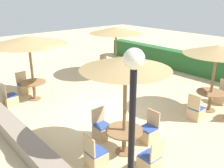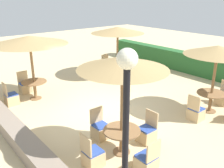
{
  "view_description": "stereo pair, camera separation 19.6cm",
  "coord_description": "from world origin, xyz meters",
  "px_view_note": "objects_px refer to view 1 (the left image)",
  "views": [
    {
      "loc": [
        6.73,
        -5.24,
        4.12
      ],
      "look_at": [
        0.0,
        0.6,
        0.9
      ],
      "focal_mm": 40.0,
      "sensor_mm": 36.0,
      "label": 1
    },
    {
      "loc": [
        6.85,
        -5.09,
        4.12
      ],
      "look_at": [
        0.0,
        0.6,
        0.9
      ],
      "focal_mm": 40.0,
      "sensor_mm": 36.0,
      "label": 2
    }
  ],
  "objects_px": {
    "patio_chair_back_left_south": "(102,74)",
    "patio_chair_front_right_east": "(150,162)",
    "patio_chair_back_left_west": "(105,67)",
    "patio_chair_front_right_west": "(102,130)",
    "patio_chair_back_left_north": "(128,67)",
    "patio_chair_front_left_south": "(10,99)",
    "parasol_back_right": "(217,50)",
    "parasol_front_right": "(126,63)",
    "round_table_back_left": "(116,66)",
    "round_table_front_right": "(124,135)",
    "patio_chair_back_right_north": "(221,97)",
    "lamp_post": "(133,104)",
    "patio_chair_front_right_south": "(96,157)",
    "parasol_back_left": "(116,30)",
    "patio_chair_front_right_north": "(148,133)",
    "parasol_front_left": "(28,40)",
    "patio_chair_back_right_south": "(196,112)",
    "patio_chair_front_left_west": "(24,87)",
    "patio_chair_back_left_east": "(126,74)",
    "round_table_front_left": "(34,86)",
    "round_table_back_right": "(211,96)"
  },
  "relations": [
    {
      "from": "patio_chair_back_left_west",
      "to": "parasol_back_right",
      "type": "height_order",
      "value": "parasol_back_right"
    },
    {
      "from": "patio_chair_back_right_south",
      "to": "parasol_back_right",
      "type": "bearing_deg",
      "value": 92.41
    },
    {
      "from": "patio_chair_back_left_north",
      "to": "round_table_back_right",
      "type": "distance_m",
      "value": 5.66
    },
    {
      "from": "patio_chair_back_left_north",
      "to": "patio_chair_front_right_north",
      "type": "distance_m",
      "value": 7.02
    },
    {
      "from": "patio_chair_front_right_south",
      "to": "patio_chair_back_right_north",
      "type": "bearing_deg",
      "value": 88.27
    },
    {
      "from": "round_table_front_left",
      "to": "round_table_front_right",
      "type": "relative_size",
      "value": 1.0
    },
    {
      "from": "patio_chair_back_right_north",
      "to": "parasol_front_right",
      "type": "height_order",
      "value": "parasol_front_right"
    },
    {
      "from": "patio_chair_front_left_west",
      "to": "patio_chair_front_right_west",
      "type": "xyz_separation_m",
      "value": [
        5.1,
        0.31,
        0.0
      ]
    },
    {
      "from": "parasol_back_right",
      "to": "patio_chair_front_right_south",
      "type": "distance_m",
      "value": 5.56
    },
    {
      "from": "patio_chair_back_right_north",
      "to": "patio_chair_back_left_south",
      "type": "bearing_deg",
      "value": 17.15
    },
    {
      "from": "parasol_back_left",
      "to": "patio_chair_back_left_west",
      "type": "height_order",
      "value": "parasol_back_left"
    },
    {
      "from": "patio_chair_back_left_south",
      "to": "patio_chair_front_right_west",
      "type": "distance_m",
      "value": 5.61
    },
    {
      "from": "patio_chair_back_left_north",
      "to": "patio_chair_front_right_south",
      "type": "relative_size",
      "value": 1.0
    },
    {
      "from": "patio_chair_back_left_west",
      "to": "round_table_front_right",
      "type": "bearing_deg",
      "value": 54.29
    },
    {
      "from": "patio_chair_front_right_west",
      "to": "parasol_back_right",
      "type": "bearing_deg",
      "value": 164.78
    },
    {
      "from": "patio_chair_back_left_north",
      "to": "patio_chair_front_right_south",
      "type": "bearing_deg",
      "value": 129.83
    },
    {
      "from": "lamp_post",
      "to": "patio_chair_front_right_south",
      "type": "height_order",
      "value": "lamp_post"
    },
    {
      "from": "parasol_back_right",
      "to": "parasol_front_right",
      "type": "xyz_separation_m",
      "value": [
        -0.18,
        -4.23,
        0.24
      ]
    },
    {
      "from": "lamp_post",
      "to": "parasol_front_left",
      "type": "relative_size",
      "value": 1.12
    },
    {
      "from": "patio_chair_back_left_west",
      "to": "round_table_back_right",
      "type": "bearing_deg",
      "value": 87.41
    },
    {
      "from": "patio_chair_back_left_east",
      "to": "round_table_front_left",
      "type": "xyz_separation_m",
      "value": [
        -0.63,
        -4.67,
        0.32
      ]
    },
    {
      "from": "patio_chair_back_right_north",
      "to": "patio_chair_back_left_east",
      "type": "bearing_deg",
      "value": 9.84
    },
    {
      "from": "patio_chair_front_right_east",
      "to": "patio_chair_front_right_west",
      "type": "height_order",
      "value": "same"
    },
    {
      "from": "round_table_back_left",
      "to": "patio_chair_front_left_south",
      "type": "xyz_separation_m",
      "value": [
        0.22,
        -5.71,
        -0.26
      ]
    },
    {
      "from": "patio_chair_front_left_west",
      "to": "patio_chair_back_right_south",
      "type": "bearing_deg",
      "value": 119.33
    },
    {
      "from": "patio_chair_back_left_south",
      "to": "round_table_back_left",
      "type": "bearing_deg",
      "value": 91.77
    },
    {
      "from": "parasol_front_right",
      "to": "round_table_front_left",
      "type": "bearing_deg",
      "value": -177.18
    },
    {
      "from": "patio_chair_front_left_south",
      "to": "round_table_front_right",
      "type": "bearing_deg",
      "value": 13.45
    },
    {
      "from": "patio_chair_back_right_north",
      "to": "patio_chair_front_right_south",
      "type": "bearing_deg",
      "value": 88.27
    },
    {
      "from": "parasol_front_left",
      "to": "patio_chair_back_right_north",
      "type": "xyz_separation_m",
      "value": [
        5.25,
        5.47,
        -2.19
      ]
    },
    {
      "from": "patio_chair_back_right_south",
      "to": "round_table_front_right",
      "type": "height_order",
      "value": "patio_chair_back_right_south"
    },
    {
      "from": "patio_chair_back_left_west",
      "to": "patio_chair_front_right_west",
      "type": "relative_size",
      "value": 1.0
    },
    {
      "from": "patio_chair_back_left_east",
      "to": "round_table_front_right",
      "type": "bearing_deg",
      "value": -134.7
    },
    {
      "from": "parasol_back_left",
      "to": "patio_chair_front_right_north",
      "type": "bearing_deg",
      "value": -33.2
    },
    {
      "from": "patio_chair_back_left_south",
      "to": "patio_chair_front_right_east",
      "type": "bearing_deg",
      "value": -29.63
    },
    {
      "from": "patio_chair_back_left_south",
      "to": "round_table_back_right",
      "type": "relative_size",
      "value": 0.89
    },
    {
      "from": "lamp_post",
      "to": "patio_chair_back_left_east",
      "type": "xyz_separation_m",
      "value": [
        -5.96,
        5.68,
        -2.09
      ]
    },
    {
      "from": "round_table_back_left",
      "to": "round_table_front_right",
      "type": "bearing_deg",
      "value": -39.9
    },
    {
      "from": "round_table_back_left",
      "to": "round_table_front_right",
      "type": "distance_m",
      "value": 6.99
    },
    {
      "from": "parasol_front_left",
      "to": "parasol_back_right",
      "type": "bearing_deg",
      "value": 40.29
    },
    {
      "from": "round_table_front_right",
      "to": "patio_chair_back_left_east",
      "type": "bearing_deg",
      "value": 135.3
    },
    {
      "from": "patio_chair_front_left_west",
      "to": "patio_chair_front_right_north",
      "type": "height_order",
      "value": "same"
    },
    {
      "from": "patio_chair_back_right_south",
      "to": "patio_chair_front_right_south",
      "type": "distance_m",
      "value": 4.18
    },
    {
      "from": "parasol_back_left",
      "to": "patio_chair_front_left_west",
      "type": "distance_m",
      "value": 5.28
    },
    {
      "from": "patio_chair_back_left_east",
      "to": "patio_chair_back_left_south",
      "type": "xyz_separation_m",
      "value": [
        -0.86,
        -0.89,
        0.0
      ]
    },
    {
      "from": "parasol_back_left",
      "to": "patio_chair_front_right_north",
      "type": "relative_size",
      "value": 2.93
    },
    {
      "from": "patio_chair_back_left_east",
      "to": "patio_chair_front_left_west",
      "type": "distance_m",
      "value": 4.99
    },
    {
      "from": "parasol_back_left",
      "to": "round_table_front_right",
      "type": "relative_size",
      "value": 2.71
    },
    {
      "from": "patio_chair_back_left_north",
      "to": "patio_chair_front_left_south",
      "type": "distance_m",
      "value": 6.65
    },
    {
      "from": "lamp_post",
      "to": "patio_chair_back_left_east",
      "type": "relative_size",
      "value": 3.57
    }
  ]
}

